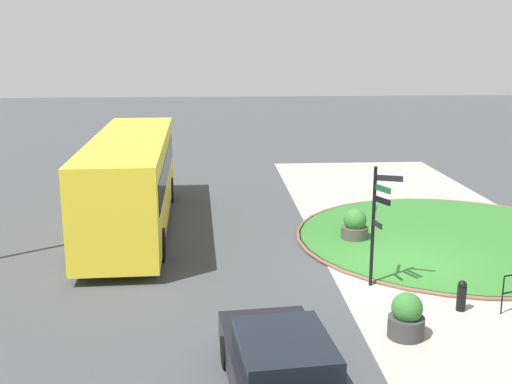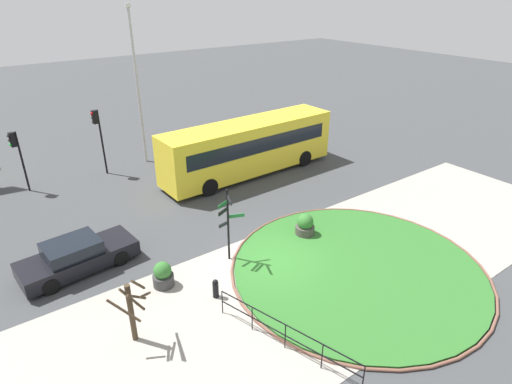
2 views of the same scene
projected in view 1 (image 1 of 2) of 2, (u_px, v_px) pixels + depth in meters
name	position (u px, v px, depth m)	size (l,w,h in m)	color
ground	(400.00, 267.00, 17.94)	(120.00, 120.00, 0.00)	#3D3F42
sidewalk_paving	(465.00, 265.00, 18.06)	(32.00, 8.11, 0.02)	#9E998E
grass_island	(452.00, 238.00, 20.48)	(10.04, 10.04, 0.10)	#2D6B28
grass_kerb_ring	(452.00, 238.00, 20.48)	(10.35, 10.35, 0.11)	brown
signpost_directional	(376.00, 217.00, 16.05)	(1.23, 0.71, 3.28)	black
bollard_foreground	(462.00, 295.00, 14.88)	(0.23, 0.23, 0.79)	black
bus_yellow	(132.00, 179.00, 21.43)	(11.19, 2.76, 3.23)	yellow
car_near_lane	(283.00, 371.00, 11.00)	(4.67, 2.24, 1.35)	black
planter_near_signpost	(355.00, 226.00, 20.20)	(0.88, 0.88, 1.10)	#47423D
planter_kerbside	(406.00, 318.00, 13.51)	(0.81, 0.81, 1.05)	#383838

